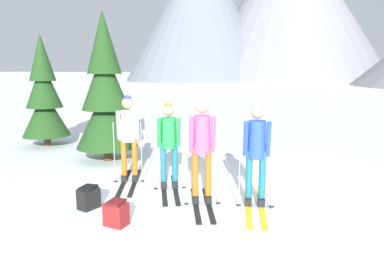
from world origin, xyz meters
The scene contains 10 objects.
ground_plane centered at (0.00, 0.00, 0.00)m, with size 400.00×400.00×0.00m, color white.
skier_in_white centered at (-1.14, 0.37, 0.98)m, with size 0.91×1.76×1.78m.
skier_in_green centered at (-0.22, 0.25, 0.93)m, with size 1.00×1.73×1.67m.
skier_in_pink centered at (0.61, -0.34, 1.03)m, with size 0.86×1.60×1.85m.
skier_in_blue centered at (1.50, -0.17, 0.97)m, with size 0.63×1.78×1.76m.
pine_tree_near centered at (-2.47, 1.75, 1.68)m, with size 1.52×1.52×3.67m.
pine_tree_mid centered at (-5.12, 2.70, 1.50)m, with size 1.36×1.36×3.28m.
backpack_on_snow_front centered at (-0.34, -1.58, 0.19)m, with size 0.35×0.28×0.38m.
backpack_on_snow_beside centered at (-1.11, -1.14, 0.19)m, with size 0.33×0.38×0.38m.
mountain_ridge_distant centered at (4.41, 60.35, 12.66)m, with size 80.49×58.72×29.27m.
Camera 1 is at (2.27, -6.00, 2.30)m, focal length 33.55 mm.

